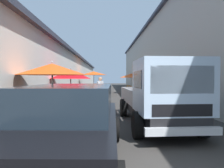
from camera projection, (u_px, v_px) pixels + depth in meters
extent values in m
plane|color=#33302D|center=(115.00, 98.00, 15.54)|extent=(90.00, 90.00, 0.00)
cube|color=silver|center=(35.00, 75.00, 17.55)|extent=(49.50, 7.00, 3.69)
cube|color=#383D4C|center=(34.00, 53.00, 17.49)|extent=(49.80, 7.50, 0.24)
cube|color=#A39E93|center=(191.00, 58.00, 17.87)|extent=(49.50, 7.00, 6.87)
cube|color=#383D4C|center=(192.00, 18.00, 17.76)|extent=(49.80, 7.50, 0.24)
cylinder|color=#9E9EA3|center=(52.00, 95.00, 6.55)|extent=(0.06, 0.06, 2.08)
cone|color=#D84C14|center=(52.00, 69.00, 6.53)|extent=(2.29, 2.29, 0.38)
sphere|color=#9E9EA3|center=(52.00, 62.00, 6.52)|extent=(0.07, 0.07, 0.07)
cube|color=#9E7547|center=(61.00, 114.00, 6.67)|extent=(0.90, 0.76, 0.75)
sphere|color=orange|center=(52.00, 101.00, 6.46)|extent=(0.09, 0.09, 0.09)
sphere|color=orange|center=(60.00, 101.00, 6.88)|extent=(0.09, 0.09, 0.09)
sphere|color=orange|center=(54.00, 102.00, 6.62)|extent=(0.09, 0.09, 0.09)
cylinder|color=#9E9EA3|center=(71.00, 89.00, 10.61)|extent=(0.06, 0.06, 2.05)
cone|color=red|center=(71.00, 74.00, 10.59)|extent=(2.19, 2.19, 0.49)
sphere|color=#9E9EA3|center=(71.00, 69.00, 10.58)|extent=(0.07, 0.07, 0.07)
cube|color=brown|center=(71.00, 101.00, 10.40)|extent=(0.74, 0.64, 0.79)
sphere|color=orange|center=(71.00, 92.00, 10.45)|extent=(0.09, 0.09, 0.09)
sphere|color=orange|center=(73.00, 92.00, 10.62)|extent=(0.09, 0.09, 0.09)
sphere|color=orange|center=(69.00, 93.00, 10.36)|extent=(0.09, 0.09, 0.09)
sphere|color=orange|center=(70.00, 92.00, 10.50)|extent=(0.09, 0.09, 0.09)
cylinder|color=#9E9EA3|center=(94.00, 82.00, 20.79)|extent=(0.06, 0.06, 2.30)
cone|color=#D84C14|center=(94.00, 73.00, 20.76)|extent=(2.73, 2.73, 0.38)
sphere|color=#9E9EA3|center=(94.00, 71.00, 20.76)|extent=(0.07, 0.07, 0.07)
cube|color=brown|center=(92.00, 89.00, 21.01)|extent=(0.87, 0.71, 0.79)
sphere|color=orange|center=(93.00, 85.00, 20.99)|extent=(0.09, 0.09, 0.09)
sphere|color=orange|center=(90.00, 85.00, 21.23)|extent=(0.09, 0.09, 0.09)
sphere|color=orange|center=(91.00, 85.00, 20.93)|extent=(0.09, 0.09, 0.09)
sphere|color=orange|center=(93.00, 85.00, 20.72)|extent=(0.09, 0.09, 0.09)
sphere|color=orange|center=(91.00, 85.00, 20.91)|extent=(0.09, 0.09, 0.09)
cylinder|color=#9E9EA3|center=(131.00, 83.00, 20.52)|extent=(0.06, 0.06, 2.07)
cone|color=#D84C14|center=(131.00, 76.00, 20.49)|extent=(2.42, 2.42, 0.42)
sphere|color=#9E9EA3|center=(131.00, 73.00, 20.49)|extent=(0.07, 0.07, 0.07)
cube|color=#9E7547|center=(129.00, 90.00, 20.63)|extent=(0.82, 0.66, 0.77)
sphere|color=orange|center=(127.00, 86.00, 20.49)|extent=(0.09, 0.09, 0.09)
sphere|color=orange|center=(129.00, 86.00, 20.33)|extent=(0.09, 0.09, 0.09)
sphere|color=orange|center=(130.00, 86.00, 20.46)|extent=(0.09, 0.09, 0.09)
sphere|color=orange|center=(127.00, 85.00, 20.33)|extent=(0.09, 0.09, 0.09)
sphere|color=orange|center=(128.00, 86.00, 20.37)|extent=(0.09, 0.09, 0.09)
cube|color=black|center=(69.00, 133.00, 3.65)|extent=(3.96, 1.86, 0.64)
cube|color=#19232D|center=(71.00, 100.00, 3.79)|extent=(2.39, 1.60, 0.56)
cylinder|color=black|center=(115.00, 129.00, 4.98)|extent=(0.61, 0.22, 0.60)
cylinder|color=black|center=(47.00, 129.00, 4.99)|extent=(0.61, 0.22, 0.60)
cube|color=black|center=(153.00, 109.00, 6.84)|extent=(4.85, 1.65, 0.36)
cube|color=#ADC6E0|center=(170.00, 86.00, 5.19)|extent=(1.60, 1.81, 1.40)
cube|color=#19232D|center=(182.00, 80.00, 4.45)|extent=(0.11, 1.47, 0.63)
cube|color=#19232D|center=(170.00, 79.00, 5.18)|extent=(1.11, 1.81, 0.45)
cube|color=black|center=(182.00, 110.00, 4.46)|extent=(0.11, 1.40, 0.28)
cube|color=silver|center=(183.00, 131.00, 4.39)|extent=(0.18, 1.75, 0.18)
cube|color=gray|center=(168.00, 95.00, 7.70)|extent=(3.16, 0.18, 0.50)
cube|color=gray|center=(127.00, 95.00, 7.59)|extent=(3.16, 0.18, 0.50)
cube|color=gray|center=(140.00, 92.00, 9.19)|extent=(0.12, 1.65, 0.50)
cylinder|color=black|center=(202.00, 124.00, 5.27)|extent=(0.73, 0.25, 0.72)
cylinder|color=black|center=(137.00, 125.00, 5.16)|extent=(0.73, 0.25, 0.72)
cylinder|color=black|center=(164.00, 107.00, 8.34)|extent=(0.73, 0.25, 0.72)
cylinder|color=black|center=(123.00, 108.00, 8.23)|extent=(0.73, 0.25, 0.72)
cylinder|color=#665B4C|center=(100.00, 99.00, 11.34)|extent=(0.14, 0.14, 0.82)
cylinder|color=#665B4C|center=(101.00, 98.00, 11.50)|extent=(0.14, 0.14, 0.82)
cube|color=white|center=(100.00, 86.00, 11.40)|extent=(0.52, 0.36, 0.61)
sphere|color=#A57A5B|center=(100.00, 79.00, 11.39)|extent=(0.22, 0.22, 0.22)
cylinder|color=white|center=(98.00, 86.00, 11.13)|extent=(0.08, 0.08, 0.55)
cylinder|color=white|center=(102.00, 85.00, 11.67)|extent=(0.08, 0.08, 0.55)
cylinder|color=black|center=(151.00, 96.00, 15.48)|extent=(0.45, 0.14, 0.44)
cylinder|color=black|center=(156.00, 97.00, 14.25)|extent=(0.45, 0.16, 0.44)
cube|color=red|center=(154.00, 96.00, 14.82)|extent=(0.93, 0.39, 0.08)
ellipsoid|color=black|center=(155.00, 91.00, 14.51)|extent=(0.59, 0.33, 0.20)
cube|color=red|center=(151.00, 90.00, 15.42)|extent=(0.18, 0.33, 0.56)
cylinder|color=silver|center=(151.00, 89.00, 15.35)|extent=(0.28, 0.09, 0.68)
cylinder|color=black|center=(152.00, 84.00, 15.26)|extent=(0.55, 0.10, 0.04)
cylinder|color=#194CB2|center=(89.00, 94.00, 14.13)|extent=(0.30, 0.30, 0.03)
cylinder|color=#194CB2|center=(89.00, 97.00, 14.25)|extent=(0.04, 0.04, 0.42)
cylinder|color=#194CB2|center=(88.00, 97.00, 14.14)|extent=(0.04, 0.04, 0.42)
cylinder|color=#194CB2|center=(89.00, 97.00, 14.03)|extent=(0.04, 0.04, 0.42)
cylinder|color=#194CB2|center=(91.00, 97.00, 14.14)|extent=(0.04, 0.04, 0.42)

